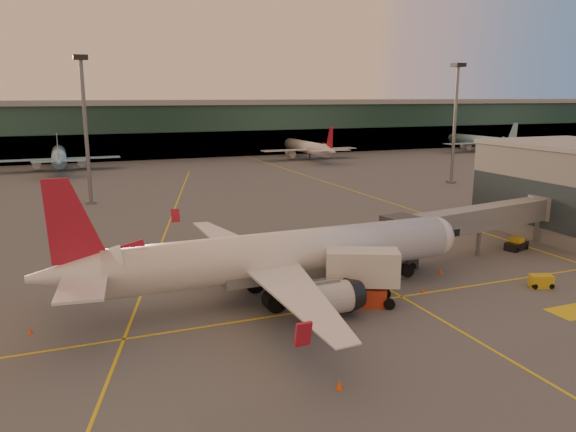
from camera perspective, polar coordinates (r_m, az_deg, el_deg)
name	(u,v)px	position (r m, az deg, el deg)	size (l,w,h in m)	color
ground	(384,324)	(48.88, 9.72, -10.73)	(600.00, 600.00, 0.00)	#4C4F54
taxi_markings	(187,223)	(86.38, -10.20, -0.66)	(100.12, 173.00, 0.01)	yellow
terminal	(144,129)	(181.81, -14.43, 8.57)	(400.00, 20.00, 17.60)	#19382D
mast_west_near	(85,119)	(104.29, -19.92, 9.23)	(2.40, 2.40, 25.60)	slate
mast_east_near	(455,115)	(127.65, 16.63, 9.84)	(2.40, 2.40, 25.60)	slate
distant_aircraft_row	(76,169)	(157.30, -20.69, 4.46)	(290.00, 34.00, 13.00)	#80B7D7
main_airplane	(274,257)	(52.44, -1.48, -4.23)	(41.51, 37.30, 12.55)	white
jet_bridge	(488,219)	(71.73, 19.62, -0.29)	(28.85, 8.12, 6.11)	slate
catering_truck	(363,274)	(52.01, 7.62, -5.83)	(7.17, 5.29, 5.11)	#B6331A
gpu_cart	(541,281)	(62.04, 24.32, -6.06)	(2.49, 1.95, 1.28)	gold
pushback_tug	(516,245)	(75.58, 22.20, -2.73)	(3.43, 2.48, 1.58)	black
cone_nose	(441,271)	(63.09, 15.26, -5.43)	(0.46, 0.46, 0.58)	#FF4E0D
cone_tail	(30,331)	(50.70, -24.71, -10.56)	(0.40, 0.40, 0.50)	#FF4E0D
cone_wing_right	(340,385)	(38.54, 5.27, -16.70)	(0.48, 0.48, 0.61)	#FF4E0D
cone_wing_left	(228,253)	(68.18, -6.15, -3.74)	(0.47, 0.47, 0.60)	#FF4E0D
cone_fwd	(423,290)	(56.74, 13.58, -7.37)	(0.39, 0.39, 0.49)	#FF4E0D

